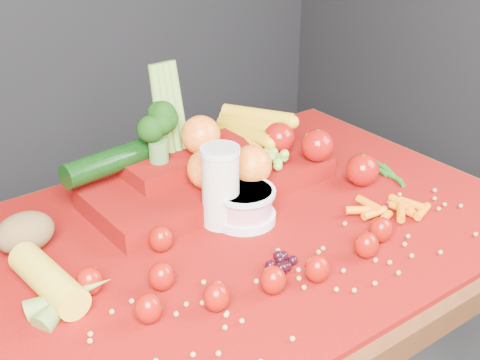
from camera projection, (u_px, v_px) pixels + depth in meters
table at (246, 269)px, 1.35m from camera, size 1.10×0.80×0.75m
red_cloth at (246, 227)px, 1.30m from camera, size 1.05×0.75×0.01m
milk_glass at (220, 184)px, 1.26m from camera, size 0.08×0.08×0.16m
yogurt_bowl at (244, 204)px, 1.29m from camera, size 0.12×0.12×0.07m
strawberry_scatter at (238, 267)px, 1.12m from camera, size 0.54×0.28×0.05m
dark_grape_cluster at (283, 261)px, 1.16m from camera, size 0.06×0.05×0.03m
soybean_scatter at (317, 269)px, 1.16m from camera, size 0.84×0.24×0.01m
corn_ear at (63, 291)px, 1.07m from camera, size 0.19×0.24×0.06m
potato at (25, 233)px, 1.20m from camera, size 0.11×0.08×0.07m
baby_carrot_pile at (390, 209)px, 1.32m from camera, size 0.18×0.17×0.03m
green_bean_pile at (383, 171)px, 1.49m from camera, size 0.14×0.12×0.01m
produce_mound at (215, 163)px, 1.40m from camera, size 0.60×0.36×0.27m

